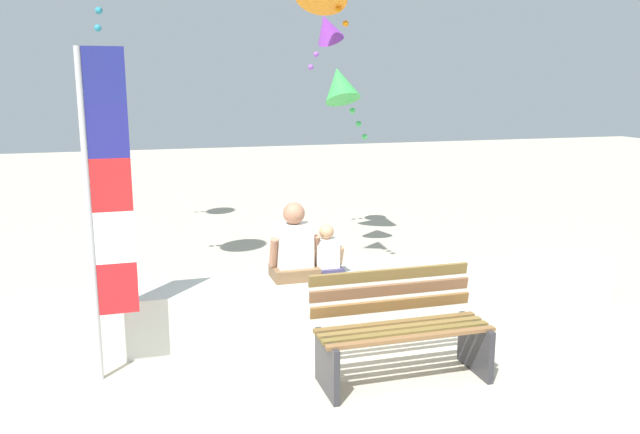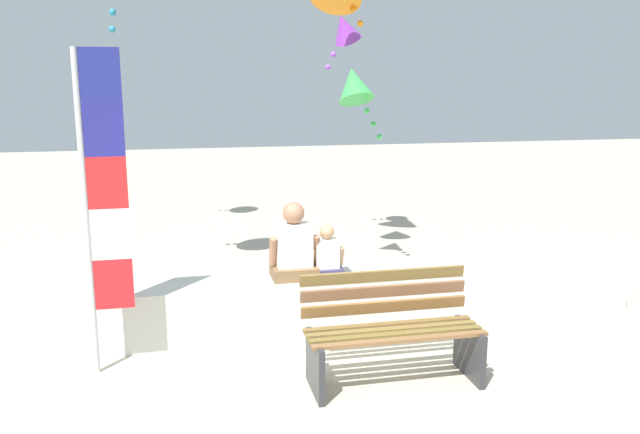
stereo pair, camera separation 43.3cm
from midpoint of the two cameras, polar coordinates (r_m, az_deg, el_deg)
name	(u,v)px [view 2 (the right image)]	position (r m, az deg, el deg)	size (l,w,h in m)	color
ground_plane	(368,388)	(5.44, 6.58, -14.83)	(40.00, 40.00, 0.00)	#BAB098
seawall_ledge	(329,302)	(6.52, 2.73, -7.53)	(6.44, 0.54, 0.55)	beige
park_bench	(392,333)	(5.45, 8.65, -10.16)	(1.45, 0.62, 0.88)	brown
person_adult	(294,249)	(6.28, -0.34, -2.83)	(0.49, 0.36, 0.75)	brown
person_child	(327,256)	(6.38, 2.54, -3.46)	(0.34, 0.25, 0.52)	#373256
flag_banner	(99,196)	(5.47, -16.81, 1.74)	(0.37, 0.05, 2.70)	#B7B7BC
kite_purple	(344,29)	(9.59, 3.48, 16.28)	(0.66, 0.64, 0.84)	purple
kite_green	(354,85)	(8.81, 4.49, 11.58)	(0.73, 0.70, 1.06)	green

